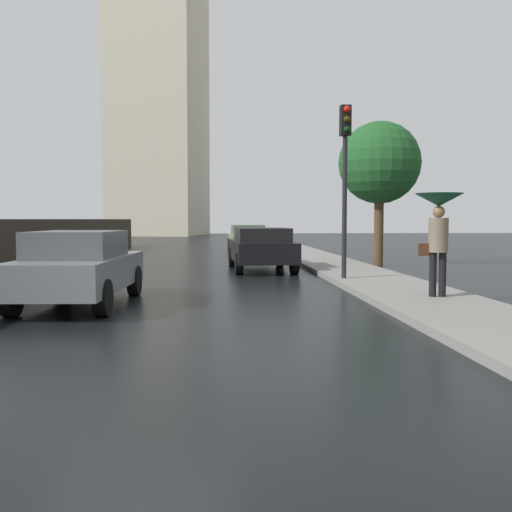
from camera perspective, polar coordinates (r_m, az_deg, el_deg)
The scene contains 8 objects.
ground at distance 7.85m, azimuth -11.45°, elevation -8.51°, with size 120.00×120.00×0.00m, color black.
car_black_near_kerb at distance 18.70m, azimuth 0.52°, elevation 0.80°, with size 2.01×4.37×1.36m.
car_green_mid_road at distance 28.89m, azimuth -0.82°, elevation 1.77°, with size 1.91×3.86×1.35m.
car_grey_far_ahead at distance 11.65m, azimuth -16.77°, elevation -0.98°, with size 1.95×4.28×1.41m.
pedestrian_with_umbrella_near at distance 11.83m, azimuth 17.30°, elevation 3.62°, with size 0.92×0.92×1.99m.
traffic_light at distance 15.12m, azimuth 8.65°, elevation 9.29°, with size 0.26×0.39×4.34m.
street_tree_mid at distance 20.98m, azimuth 11.91°, elevation 8.79°, with size 2.83×2.83×5.01m.
distant_tower at distance 62.68m, azimuth -9.37°, elevation 14.54°, with size 10.14×11.66×33.44m.
Camera 1 is at (0.99, -7.62, 1.64)m, focal length 41.20 mm.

